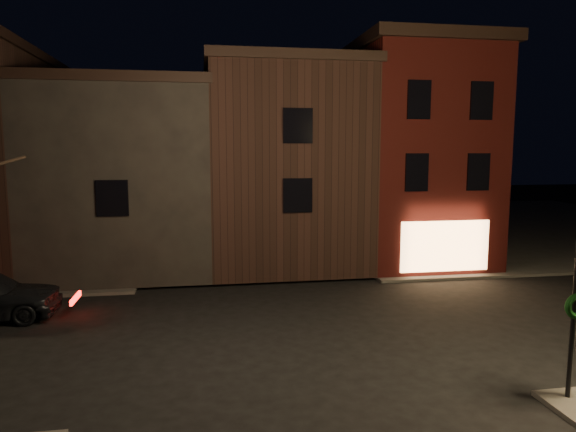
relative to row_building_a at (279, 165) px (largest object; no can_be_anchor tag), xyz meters
name	(u,v)px	position (x,y,z in m)	size (l,w,h in m)	color
ground	(282,332)	(-1.50, -10.50, -4.83)	(120.00, 120.00, 0.00)	black
sidewalk_far_right	(504,224)	(18.50, 9.50, -4.77)	(30.00, 30.00, 0.12)	#2D2B28
corner_building	(411,153)	(6.50, -1.03, 0.57)	(6.50, 8.50, 10.50)	#3F0D0B
row_building_a	(279,165)	(0.00, 0.00, 0.00)	(7.30, 10.30, 9.40)	black
row_building_b	(130,176)	(-7.25, 0.00, -0.50)	(7.80, 10.30, 8.40)	black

